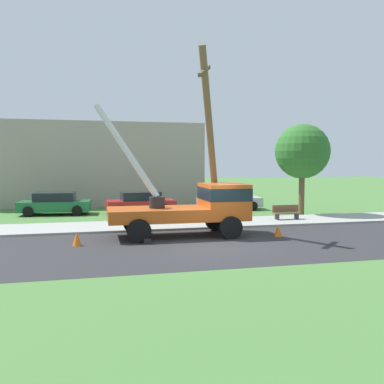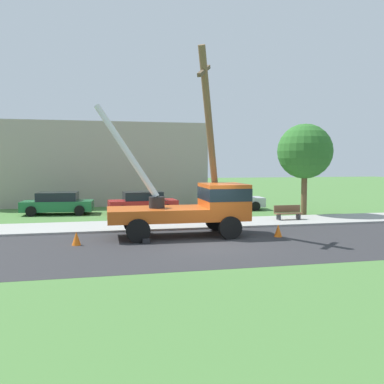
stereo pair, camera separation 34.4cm
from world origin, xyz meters
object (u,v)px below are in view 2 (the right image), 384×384
(utility_truck, at_px, (196,205))
(parked_sedan_red, at_px, (143,202))
(park_bench, at_px, (288,213))
(roadside_tree_far, at_px, (305,152))
(traffic_cone_ahead, at_px, (278,231))
(parked_sedan_green, at_px, (58,203))
(leaning_utility_pole, at_px, (211,142))
(parked_sedan_silver, at_px, (232,200))
(traffic_cone_behind, at_px, (76,238))

(utility_truck, height_order, parked_sedan_red, utility_truck)
(park_bench, height_order, roadside_tree_far, roadside_tree_far)
(traffic_cone_ahead, height_order, parked_sedan_green, parked_sedan_green)
(leaning_utility_pole, height_order, parked_sedan_red, leaning_utility_pole)
(traffic_cone_ahead, bearing_deg, roadside_tree_far, 54.91)
(parked_sedan_red, relative_size, roadside_tree_far, 0.78)
(traffic_cone_ahead, relative_size, parked_sedan_silver, 0.12)
(utility_truck, relative_size, traffic_cone_ahead, 12.07)
(park_bench, bearing_deg, parked_sedan_silver, 101.62)
(roadside_tree_far, bearing_deg, traffic_cone_ahead, -125.09)
(parked_sedan_green, relative_size, park_bench, 2.83)
(utility_truck, bearing_deg, traffic_cone_behind, -167.36)
(traffic_cone_ahead, bearing_deg, utility_truck, 161.71)
(parked_sedan_green, bearing_deg, parked_sedan_silver, 0.32)
(utility_truck, height_order, traffic_cone_ahead, utility_truck)
(utility_truck, distance_m, leaning_utility_pole, 3.07)
(traffic_cone_ahead, relative_size, parked_sedan_red, 0.12)
(utility_truck, height_order, park_bench, utility_truck)
(roadside_tree_far, bearing_deg, park_bench, -133.00)
(leaning_utility_pole, xyz_separation_m, parked_sedan_green, (-7.71, 8.97, -3.58))
(parked_sedan_silver, bearing_deg, leaning_utility_pole, -113.95)
(leaning_utility_pole, bearing_deg, utility_truck, -144.43)
(utility_truck, xyz_separation_m, traffic_cone_behind, (-5.20, -1.17, -1.13))
(parked_sedan_green, distance_m, parked_sedan_silver, 11.73)
(leaning_utility_pole, xyz_separation_m, parked_sedan_silver, (4.02, 9.04, -3.58))
(traffic_cone_ahead, height_order, parked_sedan_red, parked_sedan_red)
(traffic_cone_behind, height_order, parked_sedan_silver, parked_sedan_silver)
(utility_truck, distance_m, parked_sedan_silver, 10.83)
(parked_sedan_silver, bearing_deg, park_bench, -78.38)
(leaning_utility_pole, relative_size, parked_sedan_red, 1.87)
(parked_sedan_green, distance_m, roadside_tree_far, 16.04)
(utility_truck, relative_size, roadside_tree_far, 1.18)
(utility_truck, bearing_deg, traffic_cone_ahead, -18.29)
(traffic_cone_ahead, relative_size, parked_sedan_green, 0.12)
(traffic_cone_behind, distance_m, roadside_tree_far, 15.69)
(park_bench, bearing_deg, parked_sedan_red, 144.11)
(roadside_tree_far, bearing_deg, traffic_cone_behind, -152.95)
(parked_sedan_red, xyz_separation_m, parked_sedan_silver, (6.35, 0.74, 0.00))
(utility_truck, xyz_separation_m, parked_sedan_green, (-6.85, 9.59, -0.70))
(leaning_utility_pole, bearing_deg, traffic_cone_ahead, -33.76)
(traffic_cone_behind, bearing_deg, utility_truck, 12.64)
(traffic_cone_behind, height_order, parked_sedan_green, parked_sedan_green)
(park_bench, bearing_deg, leaning_utility_pole, -152.32)
(traffic_cone_behind, relative_size, park_bench, 0.35)
(leaning_utility_pole, relative_size, park_bench, 5.26)
(traffic_cone_ahead, relative_size, roadside_tree_far, 0.10)
(leaning_utility_pole, distance_m, traffic_cone_behind, 7.48)
(traffic_cone_behind, relative_size, parked_sedan_silver, 0.12)
(traffic_cone_ahead, bearing_deg, leaning_utility_pole, 146.24)
(traffic_cone_behind, xyz_separation_m, park_bench, (11.36, 4.56, 0.18))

